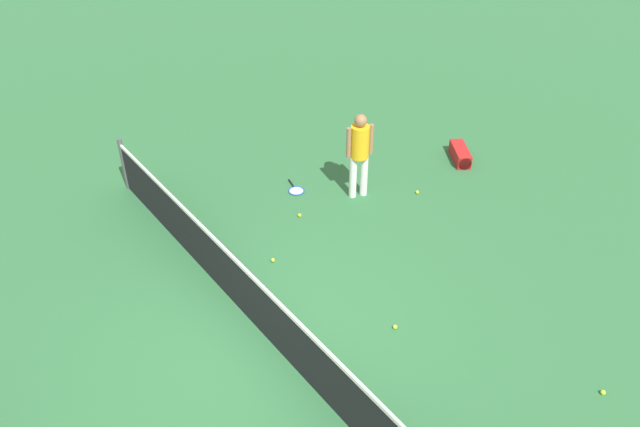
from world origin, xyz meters
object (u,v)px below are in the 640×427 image
tennis_ball_midcourt (300,215)px  equipment_bag (461,155)px  tennis_ball_near_player (273,260)px  tennis_ball_stray_left (417,192)px  tennis_ball_by_net (603,392)px  tennis_racket_near_player (296,190)px  player_near_side (360,149)px  tennis_ball_baseline (395,327)px

tennis_ball_midcourt → equipment_bag: bearing=-95.7°
tennis_ball_near_player → equipment_bag: bearing=-85.4°
tennis_ball_stray_left → tennis_ball_by_net: bearing=164.4°
tennis_ball_by_net → tennis_ball_stray_left: size_ratio=1.00×
equipment_bag → tennis_racket_near_player: bearing=71.6°
player_near_side → tennis_ball_stray_left: (-0.64, -0.95, -0.98)m
tennis_racket_near_player → tennis_ball_by_net: (-6.38, -0.44, 0.02)m
tennis_ball_near_player → tennis_ball_baseline: bearing=-165.9°
tennis_ball_near_player → tennis_ball_by_net: (-4.86, -1.97, 0.00)m
tennis_ball_midcourt → equipment_bag: size_ratio=0.08×
tennis_ball_midcourt → tennis_ball_baseline: same height
tennis_ball_midcourt → equipment_bag: equipment_bag is taller
tennis_ball_near_player → tennis_ball_stray_left: size_ratio=1.00×
tennis_ball_baseline → tennis_ball_stray_left: (2.39, -2.75, 0.00)m
tennis_ball_stray_left → equipment_bag: equipment_bag is taller
player_near_side → tennis_ball_baseline: (-3.03, 1.80, -0.98)m
tennis_ball_baseline → equipment_bag: bearing=-57.5°
equipment_bag → tennis_ball_baseline: bearing=122.5°
player_near_side → tennis_ball_baseline: 3.66m
tennis_ball_stray_left → tennis_ball_midcourt: bearing=71.9°
tennis_ball_baseline → tennis_racket_near_player: bearing=-13.7°
tennis_racket_near_player → tennis_ball_midcourt: size_ratio=9.19×
player_near_side → equipment_bag: bearing=-96.5°
tennis_racket_near_player → tennis_ball_stray_left: bearing=-129.3°
tennis_ball_by_net → tennis_ball_midcourt: bearing=8.8°
tennis_racket_near_player → tennis_ball_baseline: bearing=166.3°
tennis_ball_by_net → tennis_ball_baseline: bearing=28.8°
player_near_side → tennis_ball_by_net: (-5.55, 0.42, -0.98)m
tennis_ball_baseline → tennis_ball_stray_left: size_ratio=1.00×
tennis_racket_near_player → tennis_ball_stray_left: tennis_ball_stray_left is taller
tennis_ball_near_player → tennis_ball_by_net: 5.25m
player_near_side → tennis_ball_midcourt: player_near_side is taller
player_near_side → tennis_ball_stray_left: 1.50m
player_near_side → tennis_ball_near_player: 2.67m
player_near_side → tennis_ball_midcourt: size_ratio=25.76×
tennis_racket_near_player → tennis_ball_baseline: tennis_ball_baseline is taller
tennis_ball_near_player → tennis_ball_stray_left: same height
tennis_ball_midcourt → player_near_side: bearing=-93.9°
tennis_racket_near_player → tennis_ball_midcourt: bearing=149.4°
player_near_side → tennis_ball_near_player: player_near_side is taller
tennis_racket_near_player → equipment_bag: size_ratio=0.74×
player_near_side → tennis_ball_stray_left: player_near_side is taller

